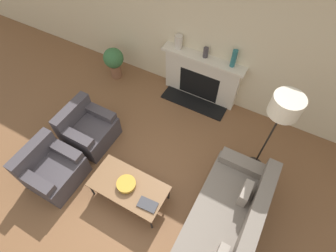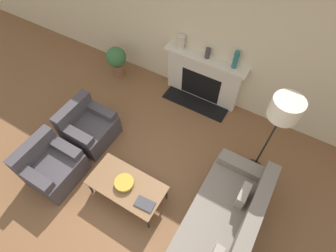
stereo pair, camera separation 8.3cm
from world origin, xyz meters
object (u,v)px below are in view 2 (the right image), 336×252
coffee_table (126,185)px  mantel_vase_center_left (208,53)px  fireplace (203,79)px  armchair_far (89,127)px  bowl (124,183)px  mantel_vase_center_right (236,60)px  armchair_near (52,166)px  potted_plant (117,59)px  book (145,204)px  mantel_vase_left (181,42)px  couch (221,228)px  floor_lamp (283,114)px

coffee_table → mantel_vase_center_left: 2.74m
fireplace → armchair_far: bearing=-123.2°
armchair_far → bowl: 1.43m
coffee_table → mantel_vase_center_right: (0.57, 2.64, 0.81)m
armchair_near → potted_plant: (-0.59, 2.60, 0.15)m
armchair_far → book: bearing=-112.4°
mantel_vase_left → fireplace: bearing=-1.6°
mantel_vase_center_right → potted_plant: bearing=-171.4°
armchair_far → mantel_vase_left: bearing=-21.0°
armchair_far → book: 1.87m
couch → mantel_vase_left: bearing=-140.3°
bowl → mantel_vase_center_right: bearing=77.3°
fireplace → mantel_vase_center_left: bearing=36.8°
mantel_vase_center_left → floor_lamp: bearing=-35.6°
mantel_vase_center_right → floor_lamp: bearing=-47.3°
fireplace → armchair_far: 2.43m
bowl → mantel_vase_center_left: (0.07, 2.65, 0.67)m
armchair_near → mantel_vase_center_left: 3.37m
coffee_table → mantel_vase_left: (-0.52, 2.64, 0.78)m
fireplace → mantel_vase_center_right: 0.89m
coffee_table → book: bearing=-15.1°
armchair_near → armchair_far: bearing=0.0°
mantel_vase_left → bowl: bearing=-79.3°
coffee_table → armchair_near: bearing=-165.9°
coffee_table → potted_plant: 2.96m
couch → armchair_near: (-2.83, -0.51, -0.01)m
fireplace → mantel_vase_center_left: 0.63m
couch → mantel_vase_center_right: mantel_vase_center_right is taller
couch → potted_plant: couch is taller
bowl → mantel_vase_center_right: (0.60, 2.65, 0.74)m
armchair_near → armchair_far: size_ratio=1.00×
coffee_table → mantel_vase_center_left: mantel_vase_center_left is taller
mantel_vase_center_left → mantel_vase_left: bearing=-180.0°
book → floor_lamp: (1.18, 1.63, 1.10)m
coffee_table → mantel_vase_center_right: 2.82m
couch → mantel_vase_left: (-2.04, 2.46, 0.86)m
couch → mantel_vase_left: 3.31m
armchair_far → mantel_vase_center_right: bearing=-42.6°
bowl → potted_plant: potted_plant is taller
book → couch: bearing=10.1°
bowl → book: bowl is taller
couch → potted_plant: (-3.42, 2.09, 0.15)m
book → fireplace: bearing=93.5°
mantel_vase_center_left → potted_plant: (-1.94, -0.37, -0.68)m
fireplace → couch: fireplace is taller
fireplace → coffee_table: fireplace is taller
armchair_far → mantel_vase_left: (0.78, 2.04, 0.87)m
mantel_vase_left → mantel_vase_center_left: mantel_vase_left is taller
book → mantel_vase_center_left: (-0.38, 2.75, 0.70)m
armchair_near → mantel_vase_center_right: 3.63m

